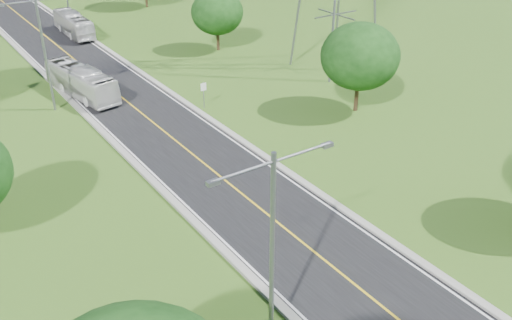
{
  "coord_description": "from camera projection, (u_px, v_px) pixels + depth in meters",
  "views": [
    {
      "loc": [
        -17.37,
        -3.57,
        20.05
      ],
      "look_at": [
        0.38,
        22.63,
        3.0
      ],
      "focal_mm": 40.0,
      "sensor_mm": 36.0,
      "label": 1
    }
  ],
  "objects": [
    {
      "name": "road",
      "position": [
        52.0,
        42.0,
        68.78
      ],
      "size": [
        8.0,
        150.0,
        0.06
      ],
      "primitive_type": "cube",
      "color": "black",
      "rests_on": "ground"
    },
    {
      "name": "bus_inbound",
      "position": [
        81.0,
        81.0,
        52.72
      ],
      "size": [
        3.88,
        10.26,
        2.79
      ],
      "primitive_type": "imported",
      "rotation": [
        0.0,
        0.0,
        0.16
      ],
      "color": "silver",
      "rests_on": "road"
    },
    {
      "name": "speed_limit_sign",
      "position": [
        204.0,
        91.0,
        50.18
      ],
      "size": [
        0.55,
        0.09,
        2.4
      ],
      "color": "slate",
      "rests_on": "ground"
    },
    {
      "name": "curb_right",
      "position": [
        86.0,
        35.0,
        70.84
      ],
      "size": [
        0.5,
        150.0,
        0.22
      ],
      "primitive_type": "cube",
      "color": "gray",
      "rests_on": "ground"
    },
    {
      "name": "streetlight_near_left",
      "position": [
        272.0,
        239.0,
        23.65
      ],
      "size": [
        5.9,
        0.25,
        10.0
      ],
      "color": "slate",
      "rests_on": "ground"
    },
    {
      "name": "bus_outbound",
      "position": [
        74.0,
        24.0,
        70.51
      ],
      "size": [
        2.41,
        9.69,
        2.69
      ],
      "primitive_type": "imported",
      "rotation": [
        0.0,
        0.0,
        3.13
      ],
      "color": "silver",
      "rests_on": "road"
    },
    {
      "name": "tree_rb",
      "position": [
        360.0,
        56.0,
        48.1
      ],
      "size": [
        6.72,
        6.72,
        7.82
      ],
      "color": "black",
      "rests_on": "ground"
    },
    {
      "name": "tree_rc",
      "position": [
        217.0,
        12.0,
        63.94
      ],
      "size": [
        5.88,
        5.88,
        6.84
      ],
      "color": "black",
      "rests_on": "ground"
    },
    {
      "name": "streetlight_mid_left",
      "position": [
        43.0,
        45.0,
        47.7
      ],
      "size": [
        5.9,
        0.25,
        10.0
      ],
      "color": "slate",
      "rests_on": "ground"
    },
    {
      "name": "curb_left",
      "position": [
        16.0,
        47.0,
        66.64
      ],
      "size": [
        0.5,
        150.0,
        0.22
      ],
      "primitive_type": "cube",
      "color": "gray",
      "rests_on": "ground"
    },
    {
      "name": "ground",
      "position": [
        68.0,
        55.0,
        64.42
      ],
      "size": [
        260.0,
        260.0,
        0.0
      ],
      "primitive_type": "plane",
      "color": "#365B19",
      "rests_on": "ground"
    }
  ]
}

